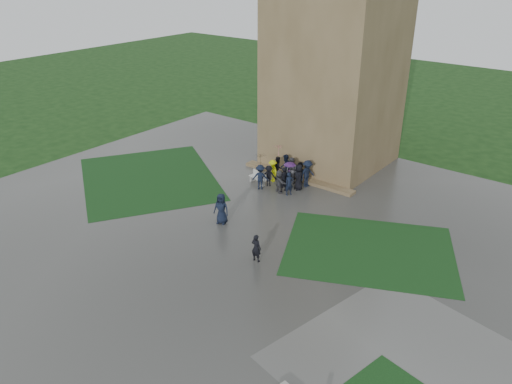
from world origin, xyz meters
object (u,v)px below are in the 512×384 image
Objects in this scene: pedestrian_near at (256,248)px; bench at (258,178)px; tower at (337,43)px; pedestrian_mid at (221,209)px.

bench is at bearing -55.58° from pedestrian_near.
tower is at bearing 90.08° from bench.
pedestrian_mid reaches higher than bench.
tower is 11.06m from bench.
pedestrian_near is (6.01, -7.84, 0.35)m from bench.
tower is 15.01m from pedestrian_mid.
pedestrian_near is (4.26, -14.64, -8.19)m from tower.
bench is 0.80× the size of pedestrian_mid.
tower is 11.46× the size of pedestrian_near.
tower is 17.31m from pedestrian_near.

